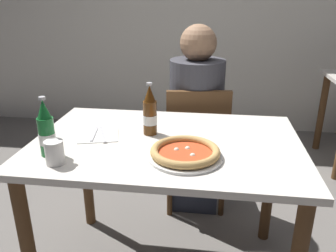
{
  "coord_description": "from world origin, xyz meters",
  "views": [
    {
      "loc": [
        0.2,
        -1.39,
        1.36
      ],
      "look_at": [
        0.0,
        0.05,
        0.8
      ],
      "focal_mm": 36.19,
      "sensor_mm": 36.0,
      "label": 1
    }
  ],
  "objects_px": {
    "beer_bottle_center": "(150,113)",
    "napkin_with_cutlery": "(99,135)",
    "chair_behind_table": "(196,142)",
    "dining_table_main": "(167,163)",
    "pizza_margherita_near": "(185,153)",
    "paper_cup": "(55,152)",
    "diner_seated": "(196,124)",
    "beer_bottle_left": "(46,131)"
  },
  "relations": [
    {
      "from": "dining_table_main",
      "to": "pizza_margherita_near",
      "type": "relative_size",
      "value": 3.94
    },
    {
      "from": "beer_bottle_center",
      "to": "pizza_margherita_near",
      "type": "bearing_deg",
      "value": -51.13
    },
    {
      "from": "chair_behind_table",
      "to": "beer_bottle_left",
      "type": "relative_size",
      "value": 3.44
    },
    {
      "from": "chair_behind_table",
      "to": "napkin_with_cutlery",
      "type": "height_order",
      "value": "chair_behind_table"
    },
    {
      "from": "beer_bottle_left",
      "to": "chair_behind_table",
      "type": "bearing_deg",
      "value": 55.58
    },
    {
      "from": "napkin_with_cutlery",
      "to": "chair_behind_table",
      "type": "bearing_deg",
      "value": 54.25
    },
    {
      "from": "pizza_margherita_near",
      "to": "paper_cup",
      "type": "bearing_deg",
      "value": -166.28
    },
    {
      "from": "diner_seated",
      "to": "paper_cup",
      "type": "xyz_separation_m",
      "value": [
        -0.49,
        -0.94,
        0.21
      ]
    },
    {
      "from": "beer_bottle_center",
      "to": "paper_cup",
      "type": "height_order",
      "value": "beer_bottle_center"
    },
    {
      "from": "diner_seated",
      "to": "pizza_margherita_near",
      "type": "relative_size",
      "value": 3.97
    },
    {
      "from": "paper_cup",
      "to": "napkin_with_cutlery",
      "type": "bearing_deg",
      "value": 76.33
    },
    {
      "from": "paper_cup",
      "to": "pizza_margherita_near",
      "type": "bearing_deg",
      "value": 13.72
    },
    {
      "from": "chair_behind_table",
      "to": "napkin_with_cutlery",
      "type": "bearing_deg",
      "value": 47.13
    },
    {
      "from": "beer_bottle_center",
      "to": "napkin_with_cutlery",
      "type": "xyz_separation_m",
      "value": [
        -0.24,
        -0.05,
        -0.1
      ]
    },
    {
      "from": "diner_seated",
      "to": "napkin_with_cutlery",
      "type": "xyz_separation_m",
      "value": [
        -0.42,
        -0.65,
        0.17
      ]
    },
    {
      "from": "diner_seated",
      "to": "pizza_margherita_near",
      "type": "bearing_deg",
      "value": -89.96
    },
    {
      "from": "beer_bottle_left",
      "to": "beer_bottle_center",
      "type": "height_order",
      "value": "same"
    },
    {
      "from": "diner_seated",
      "to": "pizza_margherita_near",
      "type": "xyz_separation_m",
      "value": [
        0.0,
        -0.82,
        0.19
      ]
    },
    {
      "from": "chair_behind_table",
      "to": "beer_bottle_left",
      "type": "bearing_deg",
      "value": 48.46
    },
    {
      "from": "pizza_margherita_near",
      "to": "napkin_with_cutlery",
      "type": "bearing_deg",
      "value": 157.27
    },
    {
      "from": "dining_table_main",
      "to": "beer_bottle_center",
      "type": "height_order",
      "value": "beer_bottle_center"
    },
    {
      "from": "diner_seated",
      "to": "pizza_margherita_near",
      "type": "distance_m",
      "value": 0.84
    },
    {
      "from": "beer_bottle_center",
      "to": "napkin_with_cutlery",
      "type": "bearing_deg",
      "value": -167.2
    },
    {
      "from": "beer_bottle_center",
      "to": "paper_cup",
      "type": "bearing_deg",
      "value": -131.31
    },
    {
      "from": "diner_seated",
      "to": "beer_bottle_left",
      "type": "distance_m",
      "value": 1.07
    },
    {
      "from": "diner_seated",
      "to": "pizza_margherita_near",
      "type": "height_order",
      "value": "diner_seated"
    },
    {
      "from": "dining_table_main",
      "to": "napkin_with_cutlery",
      "type": "relative_size",
      "value": 5.42
    },
    {
      "from": "chair_behind_table",
      "to": "pizza_margherita_near",
      "type": "relative_size",
      "value": 2.79
    },
    {
      "from": "chair_behind_table",
      "to": "diner_seated",
      "type": "bearing_deg",
      "value": -87.19
    },
    {
      "from": "paper_cup",
      "to": "beer_bottle_center",
      "type": "bearing_deg",
      "value": 48.69
    },
    {
      "from": "dining_table_main",
      "to": "napkin_with_cutlery",
      "type": "bearing_deg",
      "value": 177.57
    },
    {
      "from": "napkin_with_cutlery",
      "to": "paper_cup",
      "type": "bearing_deg",
      "value": -103.67
    },
    {
      "from": "beer_bottle_left",
      "to": "beer_bottle_center",
      "type": "xyz_separation_m",
      "value": [
        0.37,
        0.28,
        0.0
      ]
    },
    {
      "from": "pizza_margherita_near",
      "to": "beer_bottle_center",
      "type": "height_order",
      "value": "beer_bottle_center"
    },
    {
      "from": "beer_bottle_left",
      "to": "napkin_with_cutlery",
      "type": "bearing_deg",
      "value": 59.33
    },
    {
      "from": "dining_table_main",
      "to": "diner_seated",
      "type": "distance_m",
      "value": 0.67
    },
    {
      "from": "chair_behind_table",
      "to": "beer_bottle_center",
      "type": "bearing_deg",
      "value": 63.25
    },
    {
      "from": "dining_table_main",
      "to": "paper_cup",
      "type": "distance_m",
      "value": 0.51
    },
    {
      "from": "diner_seated",
      "to": "beer_bottle_left",
      "type": "height_order",
      "value": "diner_seated"
    },
    {
      "from": "diner_seated",
      "to": "beer_bottle_center",
      "type": "bearing_deg",
      "value": -107.32
    },
    {
      "from": "chair_behind_table",
      "to": "paper_cup",
      "type": "height_order",
      "value": "chair_behind_table"
    },
    {
      "from": "beer_bottle_center",
      "to": "napkin_with_cutlery",
      "type": "relative_size",
      "value": 1.12
    }
  ]
}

